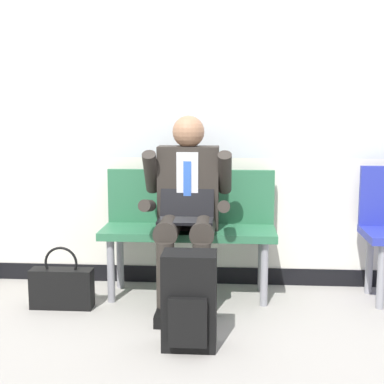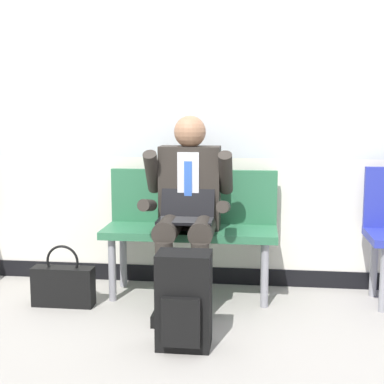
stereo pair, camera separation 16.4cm
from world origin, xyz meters
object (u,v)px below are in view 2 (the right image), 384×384
at_px(person_seated, 188,206).
at_px(backpack, 184,301).
at_px(handbag, 63,285).
at_px(bench_with_person, 191,221).

xyz_separation_m(person_seated, backpack, (0.07, -0.68, -0.40)).
bearing_deg(backpack, handbag, 148.44).
bearing_deg(bench_with_person, person_seated, -90.00).
bearing_deg(handbag, person_seated, 11.07).
xyz_separation_m(bench_with_person, handbag, (-0.79, -0.35, -0.37)).
xyz_separation_m(bench_with_person, person_seated, (0.00, -0.19, 0.14)).
bearing_deg(bench_with_person, backpack, -85.60).
bearing_deg(bench_with_person, handbag, -156.28).
bearing_deg(backpack, person_seated, 95.64).
xyz_separation_m(backpack, handbag, (-0.86, 0.53, -0.12)).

